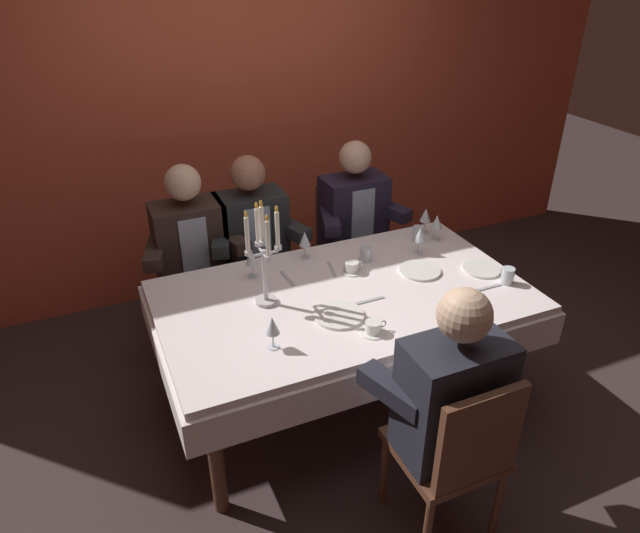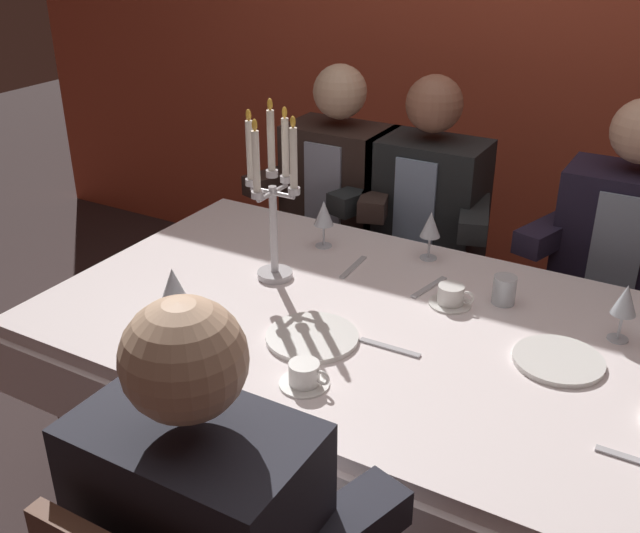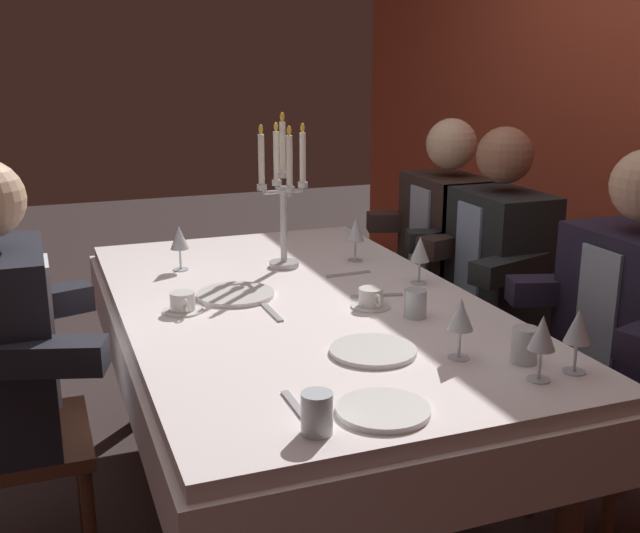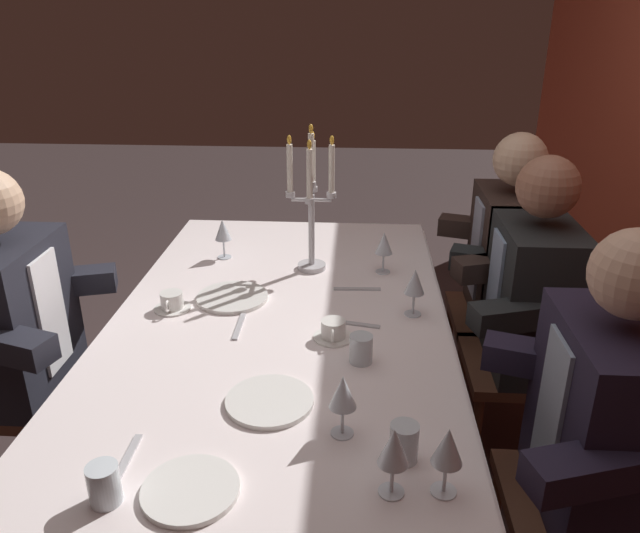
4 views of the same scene
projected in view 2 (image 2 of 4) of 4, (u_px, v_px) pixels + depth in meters
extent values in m
plane|color=#3A2C2C|center=(371.00, 518.00, 2.39)|extent=(12.00, 12.00, 0.00)
cube|color=#C24C32|center=(557.00, 20.00, 3.08)|extent=(6.00, 0.12, 2.70)
cube|color=white|center=(379.00, 327.00, 2.07)|extent=(1.90, 1.10, 0.04)
cube|color=white|center=(378.00, 360.00, 2.12)|extent=(1.94, 1.14, 0.18)
cylinder|color=brown|center=(71.00, 423.00, 2.27)|extent=(0.07, 0.07, 0.70)
cylinder|color=brown|center=(235.00, 305.00, 2.94)|extent=(0.07, 0.07, 0.70)
cylinder|color=silver|center=(275.00, 274.00, 2.30)|extent=(0.11, 0.11, 0.02)
cylinder|color=silver|center=(274.00, 230.00, 2.23)|extent=(0.02, 0.02, 0.28)
cylinder|color=silver|center=(272.00, 173.00, 2.15)|extent=(0.04, 0.04, 0.02)
cylinder|color=white|center=(271.00, 141.00, 2.11)|extent=(0.02, 0.02, 0.18)
ellipsoid|color=yellow|center=(270.00, 104.00, 2.06)|extent=(0.02, 0.02, 0.03)
cylinder|color=silver|center=(283.00, 195.00, 2.16)|extent=(0.07, 0.01, 0.01)
cylinder|color=silver|center=(294.00, 191.00, 2.14)|extent=(0.04, 0.04, 0.02)
cylinder|color=white|center=(294.00, 158.00, 2.09)|extent=(0.02, 0.02, 0.18)
ellipsoid|color=yellow|center=(293.00, 122.00, 2.05)|extent=(0.02, 0.02, 0.03)
cylinder|color=silver|center=(279.00, 189.00, 2.21)|extent=(0.01, 0.08, 0.01)
cylinder|color=silver|center=(286.00, 179.00, 2.23)|extent=(0.04, 0.04, 0.02)
cylinder|color=white|center=(285.00, 148.00, 2.18)|extent=(0.02, 0.02, 0.18)
ellipsoid|color=yellow|center=(285.00, 112.00, 2.14)|extent=(0.02, 0.02, 0.03)
cylinder|color=silver|center=(262.00, 191.00, 2.20)|extent=(0.07, 0.01, 0.01)
cylinder|color=silver|center=(251.00, 182.00, 2.20)|extent=(0.04, 0.04, 0.02)
cylinder|color=white|center=(250.00, 150.00, 2.16)|extent=(0.02, 0.02, 0.18)
ellipsoid|color=yellow|center=(248.00, 115.00, 2.11)|extent=(0.02, 0.02, 0.03)
cylinder|color=silver|center=(266.00, 197.00, 2.15)|extent=(0.01, 0.07, 0.01)
cylinder|color=silver|center=(258.00, 194.00, 2.11)|extent=(0.04, 0.04, 0.02)
cylinder|color=white|center=(257.00, 161.00, 2.07)|extent=(0.02, 0.02, 0.18)
ellipsoid|color=yellow|center=(255.00, 125.00, 2.02)|extent=(0.02, 0.02, 0.03)
cylinder|color=white|center=(558.00, 360.00, 1.87)|extent=(0.23, 0.23, 0.01)
cylinder|color=white|center=(312.00, 337.00, 1.97)|extent=(0.25, 0.25, 0.01)
cylinder|color=silver|center=(177.00, 320.00, 2.06)|extent=(0.06, 0.06, 0.00)
cylinder|color=silver|center=(176.00, 308.00, 2.04)|extent=(0.01, 0.01, 0.07)
cone|color=silver|center=(173.00, 283.00, 2.01)|extent=(0.07, 0.07, 0.08)
cylinder|color=maroon|center=(174.00, 290.00, 2.02)|extent=(0.04, 0.04, 0.03)
cylinder|color=silver|center=(428.00, 258.00, 2.42)|extent=(0.06, 0.06, 0.00)
cylinder|color=silver|center=(429.00, 247.00, 2.41)|extent=(0.01, 0.01, 0.07)
cone|color=silver|center=(431.00, 224.00, 2.37)|extent=(0.07, 0.07, 0.08)
cylinder|color=#E0D172|center=(430.00, 231.00, 2.38)|extent=(0.04, 0.04, 0.03)
cylinder|color=silver|center=(617.00, 339.00, 1.97)|extent=(0.06, 0.06, 0.00)
cylinder|color=silver|center=(620.00, 326.00, 1.96)|extent=(0.01, 0.01, 0.07)
cone|color=silver|center=(626.00, 300.00, 1.92)|extent=(0.07, 0.07, 0.08)
cylinder|color=maroon|center=(624.00, 308.00, 1.93)|extent=(0.04, 0.04, 0.03)
cylinder|color=silver|center=(324.00, 246.00, 2.51)|extent=(0.06, 0.06, 0.00)
cylinder|color=silver|center=(324.00, 235.00, 2.49)|extent=(0.01, 0.01, 0.07)
cone|color=silver|center=(324.00, 213.00, 2.46)|extent=(0.07, 0.07, 0.08)
cylinder|color=silver|center=(504.00, 290.00, 2.14)|extent=(0.07, 0.07, 0.08)
cylinder|color=white|center=(304.00, 383.00, 1.79)|extent=(0.12, 0.12, 0.01)
cylinder|color=white|center=(304.00, 373.00, 1.77)|extent=(0.08, 0.08, 0.05)
torus|color=white|center=(322.00, 378.00, 1.75)|extent=(0.04, 0.01, 0.04)
cylinder|color=white|center=(450.00, 303.00, 2.15)|extent=(0.12, 0.12, 0.01)
cylinder|color=white|center=(451.00, 294.00, 2.13)|extent=(0.08, 0.08, 0.05)
torus|color=white|center=(467.00, 297.00, 2.11)|extent=(0.04, 0.01, 0.04)
cube|color=#B7B7BC|center=(429.00, 287.00, 2.24)|extent=(0.05, 0.17, 0.01)
cube|color=#B7B7BC|center=(390.00, 348.00, 1.93)|extent=(0.17, 0.02, 0.01)
cube|color=#B7B7BC|center=(353.00, 267.00, 2.36)|extent=(0.03, 0.17, 0.01)
cube|color=#B7B7BC|center=(637.00, 461.00, 1.54)|extent=(0.17, 0.02, 0.01)
cylinder|color=brown|center=(281.00, 309.00, 3.19)|extent=(0.04, 0.04, 0.42)
cylinder|color=brown|center=(355.00, 330.00, 3.03)|extent=(0.04, 0.04, 0.42)
cylinder|color=brown|center=(322.00, 276.00, 3.47)|extent=(0.04, 0.04, 0.42)
cylinder|color=brown|center=(392.00, 294.00, 3.31)|extent=(0.04, 0.04, 0.42)
cube|color=brown|center=(338.00, 254.00, 3.15)|extent=(0.42, 0.42, 0.04)
cube|color=brown|center=(360.00, 188.00, 3.19)|extent=(0.38, 0.04, 0.44)
cube|color=#2F221D|center=(339.00, 190.00, 3.02)|extent=(0.42, 0.26, 0.54)
cube|color=#9099AD|center=(323.00, 194.00, 2.91)|extent=(0.16, 0.01, 0.40)
sphere|color=#D1A988|center=(340.00, 92.00, 2.84)|extent=(0.21, 0.21, 0.21)
cube|color=#2F221D|center=(280.00, 179.00, 3.03)|extent=(0.19, 0.34, 0.08)
cube|color=#2F221D|center=(377.00, 199.00, 2.83)|extent=(0.19, 0.34, 0.08)
cylinder|color=brown|center=(361.00, 332.00, 3.02)|extent=(0.04, 0.04, 0.42)
cylinder|color=brown|center=(444.00, 356.00, 2.86)|extent=(0.04, 0.04, 0.42)
cylinder|color=brown|center=(398.00, 296.00, 3.30)|extent=(0.04, 0.04, 0.42)
cylinder|color=brown|center=(475.00, 316.00, 3.14)|extent=(0.04, 0.04, 0.42)
cube|color=brown|center=(423.00, 275.00, 2.98)|extent=(0.42, 0.42, 0.04)
cube|color=brown|center=(444.00, 204.00, 3.02)|extent=(0.38, 0.04, 0.44)
cube|color=black|center=(427.00, 208.00, 2.85)|extent=(0.42, 0.26, 0.54)
cube|color=#859BB8|center=(414.00, 212.00, 2.73)|extent=(0.16, 0.01, 0.40)
sphere|color=#9B654D|center=(434.00, 104.00, 2.67)|extent=(0.21, 0.21, 0.21)
cube|color=black|center=(365.00, 196.00, 2.85)|extent=(0.19, 0.34, 0.08)
cube|color=black|center=(474.00, 218.00, 2.66)|extent=(0.19, 0.34, 0.08)
cube|color=white|center=(244.00, 487.00, 1.45)|extent=(0.16, 0.01, 0.40)
sphere|color=#D8AF8B|center=(184.00, 360.00, 1.18)|extent=(0.21, 0.21, 0.21)
cube|color=#22232C|center=(146.00, 456.00, 1.51)|extent=(0.19, 0.34, 0.08)
cylinder|color=brown|center=(535.00, 383.00, 2.70)|extent=(0.04, 0.04, 0.42)
cylinder|color=brown|center=(639.00, 413.00, 2.54)|extent=(0.04, 0.04, 0.42)
cylinder|color=brown|center=(559.00, 338.00, 2.98)|extent=(0.04, 0.04, 0.42)
cube|color=brown|center=(606.00, 319.00, 2.66)|extent=(0.42, 0.42, 0.04)
cube|color=brown|center=(628.00, 240.00, 2.70)|extent=(0.38, 0.04, 0.44)
cube|color=#201A2D|center=(621.00, 246.00, 2.53)|extent=(0.42, 0.26, 0.54)
cube|color=#8A99AC|center=(615.00, 253.00, 2.41)|extent=(0.16, 0.01, 0.40)
cube|color=#201A2D|center=(551.00, 233.00, 2.53)|extent=(0.19, 0.34, 0.08)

